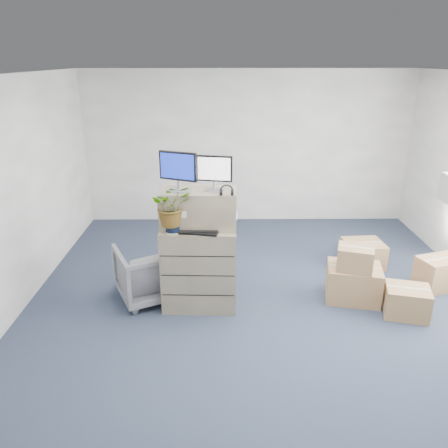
% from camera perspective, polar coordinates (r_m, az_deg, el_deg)
% --- Properties ---
extents(ground, '(7.00, 7.00, 0.00)m').
position_cam_1_polar(ground, '(5.45, 5.02, -12.21)').
color(ground, '#242C41').
rests_on(ground, ground).
extents(wall_back, '(6.00, 0.02, 2.80)m').
position_cam_1_polar(wall_back, '(8.22, 3.08, 9.87)').
color(wall_back, '#B3B1AA').
rests_on(wall_back, ground).
extents(filing_cabinet_lower, '(0.92, 0.58, 1.06)m').
position_cam_1_polar(filing_cabinet_lower, '(5.48, -3.23, -5.60)').
color(filing_cabinet_lower, '#83735A').
rests_on(filing_cabinet_lower, ground).
extents(filing_cabinet_upper, '(0.92, 0.48, 0.45)m').
position_cam_1_polar(filing_cabinet_upper, '(5.24, -3.35, 2.07)').
color(filing_cabinet_upper, '#83735A').
rests_on(filing_cabinet_upper, filing_cabinet_lower).
extents(monitor_left, '(0.45, 0.26, 0.46)m').
position_cam_1_polar(monitor_left, '(5.09, -6.04, 7.14)').
color(monitor_left, '#99999E').
rests_on(monitor_left, filing_cabinet_upper).
extents(monitor_right, '(0.42, 0.20, 0.42)m').
position_cam_1_polar(monitor_right, '(5.07, -1.28, 6.90)').
color(monitor_right, '#99999E').
rests_on(monitor_right, filing_cabinet_upper).
extents(headphones, '(0.16, 0.02, 0.16)m').
position_cam_1_polar(headphones, '(4.97, 0.34, 4.32)').
color(headphones, black).
rests_on(headphones, filing_cabinet_upper).
extents(keyboard, '(0.53, 0.30, 0.03)m').
position_cam_1_polar(keyboard, '(5.12, -3.48, -0.96)').
color(keyboard, black).
rests_on(keyboard, filing_cabinet_lower).
extents(mouse, '(0.11, 0.08, 0.04)m').
position_cam_1_polar(mouse, '(5.16, 0.66, -0.64)').
color(mouse, silver).
rests_on(mouse, filing_cabinet_lower).
extents(water_bottle, '(0.08, 0.08, 0.28)m').
position_cam_1_polar(water_bottle, '(5.24, -2.97, 1.09)').
color(water_bottle, gray).
rests_on(water_bottle, filing_cabinet_lower).
extents(phone_dock, '(0.07, 0.06, 0.14)m').
position_cam_1_polar(phone_dock, '(5.29, -3.78, 0.19)').
color(phone_dock, silver).
rests_on(phone_dock, filing_cabinet_lower).
extents(external_drive, '(0.21, 0.16, 0.06)m').
position_cam_1_polar(external_drive, '(5.33, -0.03, 0.18)').
color(external_drive, black).
rests_on(external_drive, filing_cabinet_lower).
extents(tissue_box, '(0.28, 0.18, 0.10)m').
position_cam_1_polar(tissue_box, '(5.31, 0.24, 1.02)').
color(tissue_box, '#437EE6').
rests_on(tissue_box, external_drive).
extents(potted_plant, '(0.55, 0.58, 0.47)m').
position_cam_1_polar(potted_plant, '(5.06, -6.81, 1.77)').
color(potted_plant, '#A4BA96').
rests_on(potted_plant, filing_cabinet_lower).
extents(office_chair, '(1.00, 0.98, 0.79)m').
position_cam_1_polar(office_chair, '(5.77, -9.78, -5.94)').
color(office_chair, '#57575B').
rests_on(office_chair, ground).
extents(cardboard_boxes, '(2.01, 1.93, 0.77)m').
position_cam_1_polar(cardboard_boxes, '(6.28, 19.93, -6.16)').
color(cardboard_boxes, '#9E784C').
rests_on(cardboard_boxes, ground).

